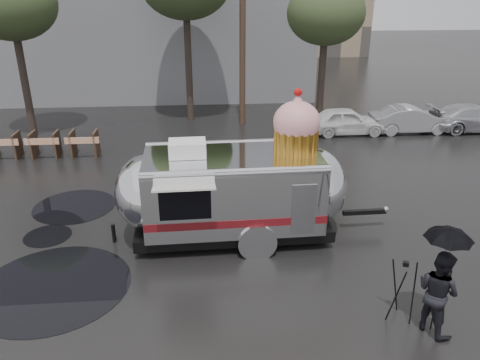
{
  "coord_description": "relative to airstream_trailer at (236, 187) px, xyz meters",
  "views": [
    {
      "loc": [
        0.59,
        -7.85,
        6.32
      ],
      "look_at": [
        1.5,
        3.21,
        1.62
      ],
      "focal_mm": 35.0,
      "sensor_mm": 36.0,
      "label": 1
    }
  ],
  "objects": [
    {
      "name": "ground",
      "position": [
        -1.39,
        -3.21,
        -1.42
      ],
      "size": [
        120.0,
        120.0,
        0.0
      ],
      "primitive_type": "plane",
      "color": "black",
      "rests_on": "ground"
    },
    {
      "name": "puddles",
      "position": [
        -2.58,
        0.35,
        -1.42
      ],
      "size": [
        9.16,
        7.43,
        0.01
      ],
      "color": "black",
      "rests_on": "ground"
    },
    {
      "name": "utility_pole",
      "position": [
        1.11,
        10.79,
        3.2
      ],
      "size": [
        1.6,
        0.28,
        9.0
      ],
      "color": "#473323",
      "rests_on": "ground"
    },
    {
      "name": "tree_left",
      "position": [
        -8.39,
        9.79,
        4.06
      ],
      "size": [
        3.64,
        3.64,
        6.95
      ],
      "color": "#382D26",
      "rests_on": "ground"
    },
    {
      "name": "tree_right",
      "position": [
        4.61,
        9.79,
        3.64
      ],
      "size": [
        3.36,
        3.36,
        6.42
      ],
      "color": "#382D26",
      "rests_on": "ground"
    },
    {
      "name": "barricade_row",
      "position": [
        -6.94,
        6.76,
        -0.9
      ],
      "size": [
        4.3,
        0.8,
        1.0
      ],
      "color": "#473323",
      "rests_on": "ground"
    },
    {
      "name": "parked_cars",
      "position": [
        10.39,
        8.79,
        -0.7
      ],
      "size": [
        13.2,
        1.9,
        1.5
      ],
      "color": "silver",
      "rests_on": "ground"
    },
    {
      "name": "airstream_trailer",
      "position": [
        0.0,
        0.0,
        0.0
      ],
      "size": [
        7.52,
        2.96,
        4.05
      ],
      "rotation": [
        0.0,
        0.0,
        0.03
      ],
      "color": "silver",
      "rests_on": "ground"
    },
    {
      "name": "person_right",
      "position": [
        3.56,
        -4.03,
        -0.54
      ],
      "size": [
        0.79,
        0.96,
        1.76
      ],
      "primitive_type": "imported",
      "rotation": [
        0.0,
        0.0,
        2.02
      ],
      "color": "black",
      "rests_on": "ground"
    },
    {
      "name": "umbrella_black",
      "position": [
        3.56,
        -4.03,
        0.49
      ],
      "size": [
        1.07,
        1.07,
        2.28
      ],
      "color": "black",
      "rests_on": "ground"
    },
    {
      "name": "tripod",
      "position": [
        3.03,
        -3.65,
        -0.65
      ],
      "size": [
        0.55,
        0.53,
        1.34
      ],
      "rotation": [
        0.0,
        0.0,
        -0.34
      ],
      "color": "black",
      "rests_on": "ground"
    }
  ]
}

